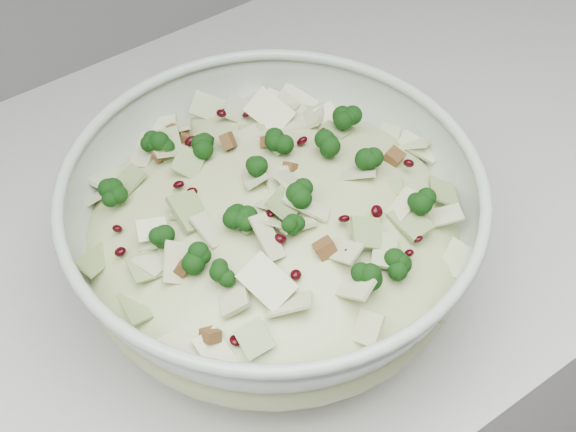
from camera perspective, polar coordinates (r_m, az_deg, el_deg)
name	(u,v)px	position (r m, az deg, el deg)	size (l,w,h in m)	color
counter	(326,376)	(1.17, 2.70, -11.29)	(3.60, 0.60, 0.90)	beige
mixing_bowl	(273,236)	(0.65, -1.06, -1.40)	(0.34, 0.34, 0.13)	#B1C3B3
salad	(273,218)	(0.63, -1.09, -0.16)	(0.35, 0.35, 0.13)	beige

